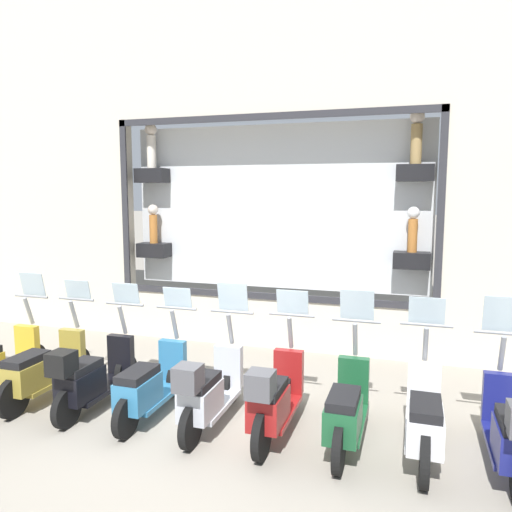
{
  "coord_description": "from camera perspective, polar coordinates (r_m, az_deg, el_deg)",
  "views": [
    {
      "loc": [
        -5.12,
        -2.49,
        2.86
      ],
      "look_at": [
        1.69,
        -0.33,
        1.94
      ],
      "focal_mm": 35.0,
      "sensor_mm": 36.0,
      "label": 1
    }
  ],
  "objects": [
    {
      "name": "scooter_olive_7",
      "position": [
        7.57,
        -23.22,
        -11.93
      ],
      "size": [
        1.8,
        0.61,
        1.55
      ],
      "color": "black",
      "rests_on": "ground_plane"
    },
    {
      "name": "scooter_navy_0",
      "position": [
        5.9,
        27.12,
        -17.37
      ],
      "size": [
        1.8,
        0.61,
        1.68
      ],
      "color": "black",
      "rests_on": "ground_plane"
    },
    {
      "name": "scooter_teal_5",
      "position": [
        6.66,
        -12.07,
        -14.26
      ],
      "size": [
        1.8,
        0.6,
        1.53
      ],
      "color": "black",
      "rests_on": "ground_plane"
    },
    {
      "name": "scooter_green_2",
      "position": [
        5.92,
        10.3,
        -16.92
      ],
      "size": [
        1.8,
        0.61,
        1.65
      ],
      "color": "black",
      "rests_on": "ground_plane"
    },
    {
      "name": "scooter_black_6",
      "position": [
        7.02,
        -18.35,
        -12.96
      ],
      "size": [
        1.8,
        0.6,
        1.55
      ],
      "color": "black",
      "rests_on": "ground_plane"
    },
    {
      "name": "ground_plane",
      "position": [
        6.37,
        -7.88,
        -19.37
      ],
      "size": [
        120.0,
        120.0,
        0.0
      ],
      "primitive_type": "plane",
      "color": "gray"
    },
    {
      "name": "scooter_silver_4",
      "position": [
        6.25,
        -5.52,
        -15.12
      ],
      "size": [
        1.8,
        0.6,
        1.65
      ],
      "color": "black",
      "rests_on": "ground_plane"
    },
    {
      "name": "scooter_white_1",
      "position": [
        5.88,
        18.68,
        -17.26
      ],
      "size": [
        1.81,
        0.61,
        1.61
      ],
      "color": "black",
      "rests_on": "ground_plane"
    },
    {
      "name": "building_facade",
      "position": [
        9.26,
        1.76,
        19.05
      ],
      "size": [
        1.2,
        36.0,
        9.25
      ],
      "color": "beige",
      "rests_on": "ground_plane"
    },
    {
      "name": "scooter_red_3",
      "position": [
        5.99,
        2.07,
        -15.99
      ],
      "size": [
        1.81,
        0.6,
        1.6
      ],
      "color": "black",
      "rests_on": "ground_plane"
    }
  ]
}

